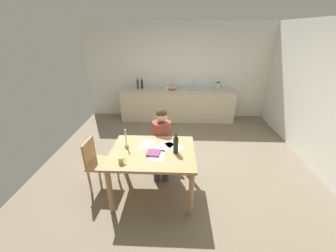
{
  "coord_description": "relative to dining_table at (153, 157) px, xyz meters",
  "views": [
    {
      "loc": [
        -0.03,
        -3.38,
        2.4
      ],
      "look_at": [
        -0.17,
        -0.08,
        0.85
      ],
      "focal_mm": 22.1,
      "sensor_mm": 36.0,
      "label": 1
    }
  ],
  "objects": [
    {
      "name": "dining_table",
      "position": [
        0.0,
        0.0,
        0.0
      ],
      "size": [
        1.25,
        0.98,
        0.76
      ],
      "color": "tan",
      "rests_on": "ground"
    },
    {
      "name": "wall_back",
      "position": [
        0.37,
        3.38,
        0.64
      ],
      "size": [
        5.2,
        0.12,
        2.6
      ],
      "primitive_type": "cube",
      "color": "silver",
      "rests_on": "ground"
    },
    {
      "name": "kitchen_counter",
      "position": [
        0.37,
        3.02,
        -0.2
      ],
      "size": [
        3.18,
        0.64,
        0.9
      ],
      "color": "beige",
      "rests_on": "ground"
    },
    {
      "name": "book_magazine",
      "position": [
        0.02,
        -0.06,
        0.12
      ],
      "size": [
        0.2,
        0.2,
        0.03
      ],
      "primitive_type": "cube",
      "rotation": [
        0.0,
        0.0,
        -0.1
      ],
      "color": "#7D386B",
      "rests_on": "dining_table"
    },
    {
      "name": "paper_envelope",
      "position": [
        0.08,
        -0.11,
        0.11
      ],
      "size": [
        0.22,
        0.3,
        0.0
      ],
      "primitive_type": "cube",
      "rotation": [
        0.0,
        0.0,
        -0.04
      ],
      "color": "white",
      "rests_on": "dining_table"
    },
    {
      "name": "paper_bill",
      "position": [
        0.17,
        0.16,
        0.11
      ],
      "size": [
        0.34,
        0.36,
        0.0
      ],
      "primitive_type": "cube",
      "rotation": [
        0.0,
        0.0,
        -0.62
      ],
      "color": "white",
      "rests_on": "dining_table"
    },
    {
      "name": "paper_receipt",
      "position": [
        0.32,
        0.17,
        0.11
      ],
      "size": [
        0.34,
        0.36,
        0.0
      ],
      "primitive_type": "cube",
      "rotation": [
        0.0,
        0.0,
        0.58
      ],
      "color": "white",
      "rests_on": "dining_table"
    },
    {
      "name": "candlestick",
      "position": [
        -0.4,
        0.09,
        0.19
      ],
      "size": [
        0.06,
        0.06,
        0.31
      ],
      "color": "gold",
      "rests_on": "dining_table"
    },
    {
      "name": "wine_glass_by_kettle",
      "position": [
        0.32,
        3.17,
        0.35
      ],
      "size": [
        0.07,
        0.07,
        0.15
      ],
      "color": "silver",
      "rests_on": "kitchen_counter"
    },
    {
      "name": "sink_unit",
      "position": [
        0.84,
        3.03,
        0.27
      ],
      "size": [
        0.36,
        0.36,
        0.24
      ],
      "color": "#B2B7BC",
      "rests_on": "kitchen_counter"
    },
    {
      "name": "bottle_oil",
      "position": [
        -0.73,
        3.0,
        0.37
      ],
      "size": [
        0.06,
        0.06,
        0.3
      ],
      "color": "#593319",
      "rests_on": "kitchen_counter"
    },
    {
      "name": "paper_letter",
      "position": [
        -0.11,
        0.21,
        0.11
      ],
      "size": [
        0.23,
        0.31,
        0.0
      ],
      "primitive_type": "cube",
      "rotation": [
        0.0,
        0.0,
        -0.08
      ],
      "color": "white",
      "rests_on": "dining_table"
    },
    {
      "name": "wine_glass_back_left",
      "position": [
        0.24,
        3.17,
        0.35
      ],
      "size": [
        0.07,
        0.07,
        0.15
      ],
      "color": "silver",
      "rests_on": "kitchen_counter"
    },
    {
      "name": "coffee_mug",
      "position": [
        -0.39,
        -0.32,
        0.15
      ],
      "size": [
        0.11,
        0.07,
        0.09
      ],
      "color": "#F2CC4C",
      "rests_on": "dining_table"
    },
    {
      "name": "ground_plane",
      "position": [
        0.37,
        0.78,
        -0.68
      ],
      "size": [
        5.2,
        5.2,
        0.04
      ],
      "primitive_type": "cube",
      "color": "#7A6B56"
    },
    {
      "name": "wine_glass_near_sink",
      "position": [
        0.43,
        3.17,
        0.35
      ],
      "size": [
        0.07,
        0.07,
        0.15
      ],
      "color": "silver",
      "rests_on": "kitchen_counter"
    },
    {
      "name": "mixing_bowl",
      "position": [
        0.21,
        2.96,
        0.3
      ],
      "size": [
        0.27,
        0.27,
        0.12
      ],
      "primitive_type": "ellipsoid",
      "color": "tan",
      "rests_on": "kitchen_counter"
    },
    {
      "name": "wine_bottle_on_table",
      "position": [
        0.34,
        -0.02,
        0.24
      ],
      "size": [
        0.08,
        0.08,
        0.3
      ],
      "color": "black",
      "rests_on": "dining_table"
    },
    {
      "name": "teacup_on_counter",
      "position": [
        0.08,
        2.87,
        0.29
      ],
      "size": [
        0.12,
        0.08,
        0.09
      ],
      "color": "white",
      "rests_on": "kitchen_counter"
    },
    {
      "name": "wall_right",
      "position": [
        2.97,
        0.78,
        0.64
      ],
      "size": [
        0.12,
        5.2,
        2.6
      ],
      "primitive_type": "cube",
      "color": "silver",
      "rests_on": "ground"
    },
    {
      "name": "stovetop_kettle",
      "position": [
        1.47,
        3.02,
        0.34
      ],
      "size": [
        0.18,
        0.18,
        0.22
      ],
      "color": "#B7BABF",
      "rests_on": "kitchen_counter"
    },
    {
      "name": "chair_side_empty",
      "position": [
        -0.88,
        0.08,
        -0.17
      ],
      "size": [
        0.42,
        0.42,
        0.87
      ],
      "color": "tan",
      "rests_on": "ground"
    },
    {
      "name": "bottle_vinegar",
      "position": [
        -0.62,
        3.02,
        0.36
      ],
      "size": [
        0.06,
        0.06,
        0.28
      ],
      "color": "black",
      "rests_on": "kitchen_counter"
    },
    {
      "name": "chair_at_table",
      "position": [
        0.09,
        0.73,
        -0.17
      ],
      "size": [
        0.41,
        0.41,
        0.87
      ],
      "color": "tan",
      "rests_on": "ground"
    },
    {
      "name": "person_seated",
      "position": [
        0.09,
        0.58,
        0.02
      ],
      "size": [
        0.33,
        0.6,
        1.19
      ],
      "color": "brown",
      "rests_on": "ground"
    }
  ]
}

